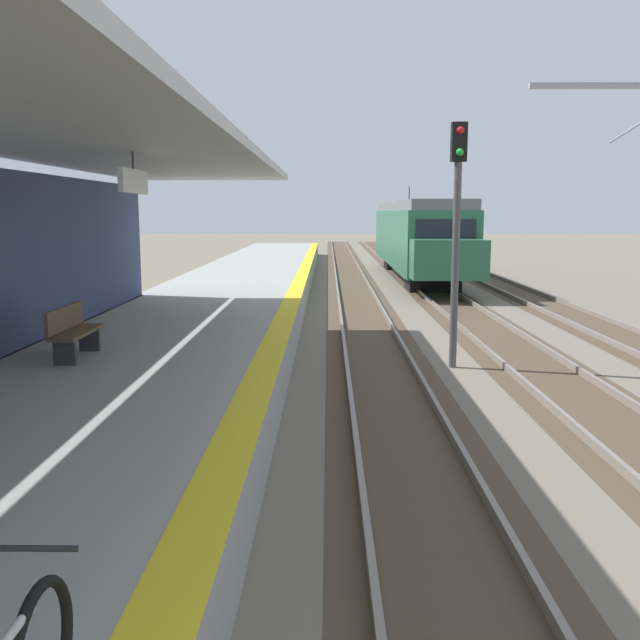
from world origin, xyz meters
TOP-DOWN VIEW (x-y plane):
  - station_platform at (-2.50, 16.00)m, footprint 5.00×80.00m
  - track_pair_nearest_platform at (1.90, 20.00)m, footprint 2.34×120.00m
  - track_pair_middle at (5.30, 20.00)m, footprint 2.34×120.00m
  - track_pair_far_side at (8.70, 20.00)m, footprint 2.34×120.00m
  - approaching_train at (5.30, 35.67)m, footprint 2.93×19.60m
  - rail_signal_post at (3.50, 14.80)m, footprint 0.32×0.34m
  - platform_bench at (-3.56, 11.44)m, footprint 0.45×1.60m

SIDE VIEW (x-z plane):
  - track_pair_nearest_platform at x=1.90m, z-range -0.03..0.13m
  - track_pair_middle at x=5.30m, z-range -0.03..0.13m
  - track_pair_far_side at x=8.70m, z-range -0.03..0.13m
  - station_platform at x=-2.50m, z-range 0.00..0.90m
  - platform_bench at x=-3.56m, z-range 0.93..1.81m
  - approaching_train at x=5.30m, z-range -0.20..4.56m
  - rail_signal_post at x=3.50m, z-range 0.59..5.79m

